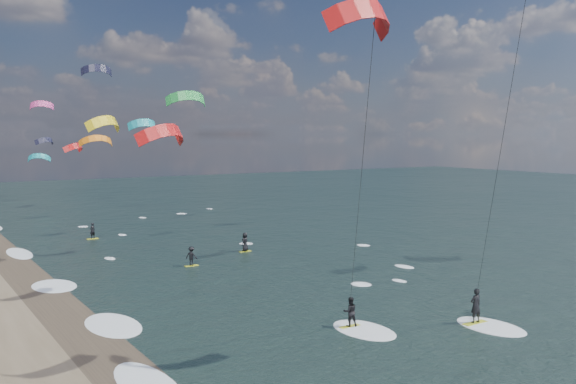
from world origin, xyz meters
TOP-DOWN VIEW (x-y plane):
  - ground at (0.00, 0.00)m, footprint 260.00×260.00m
  - wet_sand_strip at (-12.00, 10.00)m, footprint 3.00×240.00m
  - kitesurfer_near_a at (3.23, -0.28)m, footprint 8.11×9.33m
  - kitesurfer_near_b at (-1.98, 3.66)m, footprint 6.97×8.51m
  - far_kitesurfers at (1.52, 31.55)m, footprint 10.55×18.07m
  - bg_kite_field at (-0.22, 55.68)m, footprint 12.07×74.71m
  - shoreline_surf at (-10.80, 14.75)m, footprint 2.40×79.40m

SIDE VIEW (x-z plane):
  - ground at x=0.00m, z-range 0.00..0.00m
  - shoreline_surf at x=-10.80m, z-range -0.06..0.06m
  - wet_sand_strip at x=-12.00m, z-range 0.00..0.01m
  - far_kitesurfers at x=1.52m, z-range -0.04..1.65m
  - kitesurfer_near_b at x=-1.98m, z-range 2.37..18.58m
  - bg_kite_field at x=-0.22m, z-range 5.30..16.84m
  - kitesurfer_near_a at x=3.23m, z-range 5.28..23.87m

